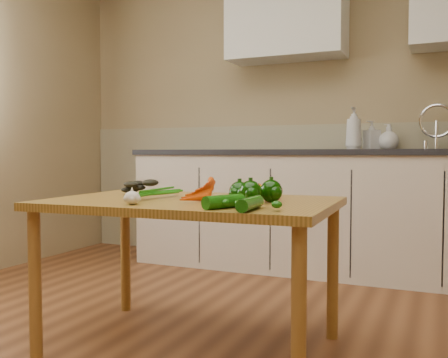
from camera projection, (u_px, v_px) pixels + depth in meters
room at (147, 54)px, 1.87m from camera, size 4.04×5.04×2.64m
counter_run at (321, 210)px, 3.67m from camera, size 2.84×0.64×1.14m
upper_cabinets at (368, 4)px, 3.59m from camera, size 2.15×0.35×0.70m
table at (191, 216)px, 2.22m from camera, size 1.27×0.85×0.67m
soap_bottle_a at (354, 128)px, 3.61m from camera, size 0.13×0.13×0.31m
soap_bottle_b at (372, 135)px, 3.67m from camera, size 0.14×0.14×0.21m
soap_bottle_c at (389, 137)px, 3.62m from camera, size 0.16×0.16×0.18m
carrot_bunch at (187, 193)px, 2.20m from camera, size 0.24×0.19×0.06m
leafy_greens at (139, 185)px, 2.52m from camera, size 0.18×0.16×0.09m
garlic_bulb at (132, 198)px, 1.98m from camera, size 0.06×0.06×0.05m
pepper_a at (239, 192)px, 2.06m from camera, size 0.09×0.09×0.09m
pepper_b at (271, 191)px, 2.09m from camera, size 0.09×0.09×0.09m
pepper_c at (251, 192)px, 2.01m from camera, size 0.09×0.09×0.09m
tomato_a at (245, 191)px, 2.26m from camera, size 0.07×0.07×0.07m
tomato_b at (256, 190)px, 2.29m from camera, size 0.08×0.08×0.07m
tomato_c at (274, 191)px, 2.23m from camera, size 0.08×0.08×0.07m
zucchini_a at (250, 204)px, 1.80m from camera, size 0.06×0.20×0.05m
zucchini_b at (224, 202)px, 1.85m from camera, size 0.12×0.18×0.05m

